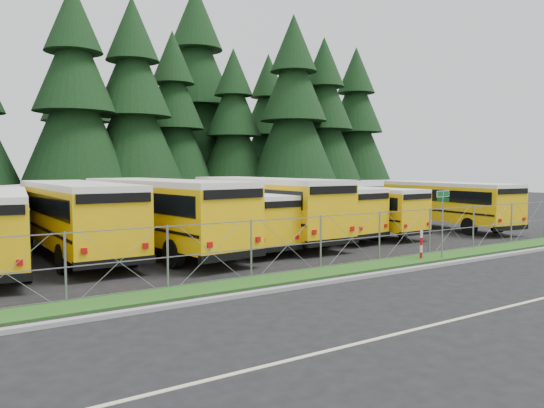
{
  "coord_description": "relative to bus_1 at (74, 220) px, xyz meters",
  "views": [
    {
      "loc": [
        -16.17,
        -16.26,
        3.77
      ],
      "look_at": [
        -2.87,
        4.0,
        2.08
      ],
      "focal_mm": 35.0,
      "sensor_mm": 36.0,
      "label": 1
    }
  ],
  "objects": [
    {
      "name": "conifer_12",
      "position": [
        17.93,
        26.07,
        9.36
      ],
      "size": [
        9.88,
        9.88,
        21.86
      ],
      "primitive_type": null,
      "color": "black",
      "rests_on": "ground"
    },
    {
      "name": "street_sign",
      "position": [
        12.49,
        -8.75,
        0.47
      ],
      "size": [
        0.84,
        0.55,
        2.81
      ],
      "color": "gray",
      "rests_on": "ground"
    },
    {
      "name": "conifer_6",
      "position": [
        18.96,
        20.29,
        5.77
      ],
      "size": [
        6.64,
        6.64,
        14.68
      ],
      "primitive_type": null,
      "color": "black",
      "rests_on": "ground"
    },
    {
      "name": "bus_east",
      "position": [
        21.42,
        -1.59,
        -0.15
      ],
      "size": [
        3.76,
        11.05,
        2.84
      ],
      "primitive_type": null,
      "rotation": [
        0.0,
        0.0,
        -0.11
      ],
      "color": "#FBBF07",
      "rests_on": "ground"
    },
    {
      "name": "conifer_11",
      "position": [
        6.47,
        26.92,
        7.11
      ],
      "size": [
        7.85,
        7.85,
        17.36
      ],
      "primitive_type": null,
      "color": "black",
      "rests_on": "ground"
    },
    {
      "name": "bus_5",
      "position": [
        12.05,
        0.03,
        -0.2
      ],
      "size": [
        3.48,
        10.6,
        2.73
      ],
      "primitive_type": null,
      "rotation": [
        0.0,
        0.0,
        0.1
      ],
      "color": "#FBBF07",
      "rests_on": "ground"
    },
    {
      "name": "conifer_8",
      "position": [
        28.16,
        18.48,
        6.7
      ],
      "size": [
        7.48,
        7.48,
        16.54
      ],
      "primitive_type": null,
      "color": "black",
      "rests_on": "ground"
    },
    {
      "name": "conifer_7",
      "position": [
        23.3,
        16.85,
        7.24
      ],
      "size": [
        7.96,
        7.96,
        17.61
      ],
      "primitive_type": null,
      "color": "black",
      "rests_on": "ground"
    },
    {
      "name": "bus_6",
      "position": [
        14.96,
        -0.43,
        -0.25
      ],
      "size": [
        2.85,
        10.18,
        2.64
      ],
      "primitive_type": null,
      "rotation": [
        0.0,
        0.0,
        0.05
      ],
      "color": "#FBBF07",
      "rests_on": "ground"
    },
    {
      "name": "brick_building",
      "position": [
        16.99,
        33.31,
        1.43
      ],
      "size": [
        22.0,
        10.0,
        6.0
      ],
      "primitive_type": "cube",
      "color": "brown",
      "rests_on": "ground"
    },
    {
      "name": "striped_bollard",
      "position": [
        11.64,
        -8.41,
        -0.97
      ],
      "size": [
        0.11,
        0.11,
        1.2
      ],
      "primitive_type": "cylinder",
      "color": "#B20C0C",
      "rests_on": "ground"
    },
    {
      "name": "chainlink_fence",
      "position": [
        10.99,
        -7.69,
        -0.57
      ],
      "size": [
        44.0,
        0.1,
        2.0
      ],
      "primitive_type": null,
      "color": "gray",
      "rests_on": "ground"
    },
    {
      "name": "ground",
      "position": [
        10.99,
        -6.69,
        -1.57
      ],
      "size": [
        120.0,
        120.0,
        0.0
      ],
      "primitive_type": "plane",
      "color": "black",
      "rests_on": "ground"
    },
    {
      "name": "conifer_9",
      "position": [
        33.94,
        20.21,
        6.72
      ],
      "size": [
        7.5,
        7.5,
        16.58
      ],
      "primitive_type": null,
      "color": "black",
      "rests_on": "ground"
    },
    {
      "name": "grass_verge",
      "position": [
        10.99,
        -8.39,
        -1.54
      ],
      "size": [
        50.0,
        1.4,
        0.06
      ],
      "primitive_type": "cube",
      "color": "#1A4714",
      "rests_on": "ground"
    },
    {
      "name": "conifer_3",
      "position": [
        4.36,
        18.2,
        7.09
      ],
      "size": [
        7.83,
        7.83,
        17.31
      ],
      "primitive_type": null,
      "color": "black",
      "rests_on": "ground"
    },
    {
      "name": "conifer_5",
      "position": [
        13.65,
        21.85,
        6.37
      ],
      "size": [
        7.17,
        7.17,
        15.87
      ],
      "primitive_type": null,
      "color": "black",
      "rests_on": "ground"
    },
    {
      "name": "bus_2",
      "position": [
        3.31,
        -0.96,
        0.04
      ],
      "size": [
        4.3,
        12.55,
        3.22
      ],
      "primitive_type": null,
      "rotation": [
        0.0,
        0.0,
        0.12
      ],
      "color": "#FBBF07",
      "rests_on": "ground"
    },
    {
      "name": "conifer_4",
      "position": [
        8.93,
        18.59,
        7.02
      ],
      "size": [
        7.77,
        7.77,
        17.18
      ],
      "primitive_type": null,
      "color": "black",
      "rests_on": "ground"
    },
    {
      "name": "conifer_13",
      "position": [
        26.66,
        26.27,
        6.49
      ],
      "size": [
        7.29,
        7.29,
        16.11
      ],
      "primitive_type": null,
      "color": "black",
      "rests_on": "ground"
    },
    {
      "name": "bus_4",
      "position": [
        9.1,
        -0.18,
        0.04
      ],
      "size": [
        3.07,
        12.29,
        3.21
      ],
      "primitive_type": null,
      "rotation": [
        0.0,
        0.0,
        0.01
      ],
      "color": "#FBBF07",
      "rests_on": "ground"
    },
    {
      "name": "bus_1",
      "position": [
        0.0,
        0.0,
        0.0
      ],
      "size": [
        2.93,
        11.99,
        3.14
      ],
      "primitive_type": null,
      "rotation": [
        0.0,
        0.0,
        0.01
      ],
      "color": "#FBBF07",
      "rests_on": "ground"
    },
    {
      "name": "curb",
      "position": [
        10.99,
        -9.79,
        -1.51
      ],
      "size": [
        50.0,
        0.25,
        0.12
      ],
      "primitive_type": "cube",
      "color": "gray",
      "rests_on": "ground"
    },
    {
      "name": "bus_3",
      "position": [
        6.59,
        -0.9,
        -0.27
      ],
      "size": [
        2.59,
        9.96,
        2.6
      ],
      "primitive_type": null,
      "rotation": [
        0.0,
        0.0,
        0.03
      ],
      "color": "#FBBF07",
      "rests_on": "ground"
    }
  ]
}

